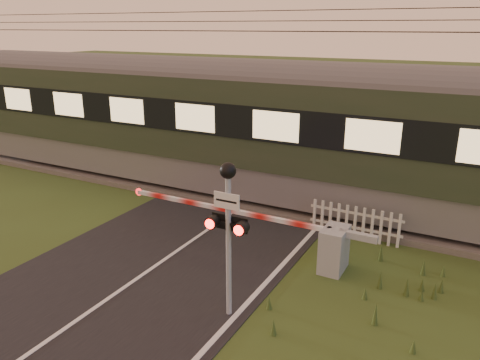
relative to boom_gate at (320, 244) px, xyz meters
The scene contains 7 objects.
ground 4.47m from the boom_gate, 143.67° to the right, with size 160.00×160.00×0.00m, color #35451A.
road 4.60m from the boom_gate, 141.18° to the right, with size 6.00×140.00×0.03m.
track_bed 5.30m from the boom_gate, 132.62° to the left, with size 140.00×3.40×0.39m.
overhead_wires 7.34m from the boom_gate, 132.62° to the left, with size 120.00×0.62×0.62m.
boom_gate is the anchor object (origin of this frame).
crossing_signal 3.38m from the boom_gate, 109.34° to the right, with size 0.83×0.35×3.26m.
picket_fence 2.01m from the boom_gate, 80.47° to the left, with size 2.59×0.08×0.96m.
Camera 1 is at (6.68, -7.39, 5.65)m, focal length 35.00 mm.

